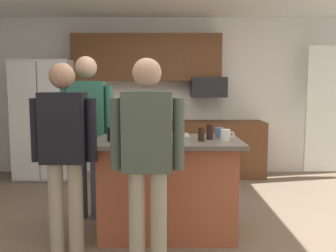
% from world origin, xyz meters
% --- Properties ---
extents(floor, '(7.04, 7.04, 0.00)m').
position_xyz_m(floor, '(0.00, 0.00, 0.00)').
color(floor, '#7F6B56').
rests_on(floor, ground).
extents(back_wall, '(6.40, 0.10, 2.60)m').
position_xyz_m(back_wall, '(0.00, 2.80, 1.30)').
color(back_wall, white).
rests_on(back_wall, ground).
extents(french_door_window_panel, '(0.90, 0.06, 2.00)m').
position_xyz_m(french_door_window_panel, '(2.60, 2.40, 1.10)').
color(french_door_window_panel, white).
rests_on(french_door_window_panel, ground).
extents(cabinet_run_upper, '(2.40, 0.38, 0.75)m').
position_xyz_m(cabinet_run_upper, '(-0.40, 2.60, 1.93)').
color(cabinet_run_upper, brown).
extents(cabinet_run_lower, '(1.80, 0.63, 0.90)m').
position_xyz_m(cabinet_run_lower, '(0.60, 2.48, 0.45)').
color(cabinet_run_lower, brown).
rests_on(cabinet_run_lower, ground).
extents(refrigerator, '(0.90, 0.76, 1.87)m').
position_xyz_m(refrigerator, '(-2.00, 2.38, 0.93)').
color(refrigerator, white).
rests_on(refrigerator, ground).
extents(microwave_over_range, '(0.56, 0.40, 0.32)m').
position_xyz_m(microwave_over_range, '(0.60, 2.50, 1.45)').
color(microwave_over_range, black).
extents(kitchen_island, '(1.43, 0.83, 0.95)m').
position_xyz_m(kitchen_island, '(-0.06, 0.11, 0.48)').
color(kitchen_island, '#AD5638').
rests_on(kitchen_island, ground).
extents(person_guest_left, '(0.57, 0.24, 1.79)m').
position_xyz_m(person_guest_left, '(-0.94, 0.55, 1.04)').
color(person_guest_left, '#4C5166').
rests_on(person_guest_left, ground).
extents(person_guest_right, '(0.57, 0.22, 1.67)m').
position_xyz_m(person_guest_right, '(-0.95, -0.30, 0.96)').
color(person_guest_right, tan).
rests_on(person_guest_right, ground).
extents(person_host_foreground, '(0.57, 0.22, 1.68)m').
position_xyz_m(person_host_foreground, '(-0.21, -0.65, 0.97)').
color(person_host_foreground, tan).
rests_on(person_host_foreground, ground).
extents(mug_ceramic_white, '(0.13, 0.09, 0.11)m').
position_xyz_m(mug_ceramic_white, '(0.49, 0.03, 1.01)').
color(mug_ceramic_white, white).
rests_on(mug_ceramic_white, kitchen_island).
extents(glass_pilsner, '(0.07, 0.07, 0.15)m').
position_xyz_m(glass_pilsner, '(0.35, 0.11, 1.02)').
color(glass_pilsner, '#311B16').
rests_on(glass_pilsner, kitchen_island).
extents(tumbler_amber, '(0.07, 0.07, 0.17)m').
position_xyz_m(tumbler_amber, '(-0.42, -0.10, 1.03)').
color(tumbler_amber, black).
rests_on(tumbler_amber, kitchen_island).
extents(mug_blue_stoneware, '(0.13, 0.08, 0.10)m').
position_xyz_m(mug_blue_stoneware, '(0.46, 0.23, 1.00)').
color(mug_blue_stoneware, '#4C6B99').
rests_on(mug_blue_stoneware, kitchen_island).
extents(glass_dark_ale, '(0.06, 0.06, 0.13)m').
position_xyz_m(glass_dark_ale, '(-0.60, -0.01, 1.02)').
color(glass_dark_ale, black).
rests_on(glass_dark_ale, kitchen_island).
extents(glass_stout_tall, '(0.06, 0.06, 0.13)m').
position_xyz_m(glass_stout_tall, '(0.26, -0.00, 1.01)').
color(glass_stout_tall, black).
rests_on(glass_stout_tall, kitchen_island).
extents(serving_tray, '(0.44, 0.30, 0.04)m').
position_xyz_m(serving_tray, '(-0.07, 0.15, 0.97)').
color(serving_tray, '#B7B7BC').
rests_on(serving_tray, kitchen_island).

